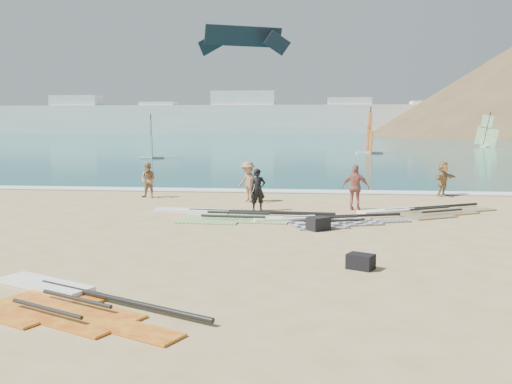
# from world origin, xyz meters

# --- Properties ---
(ground) EXTENTS (300.00, 300.00, 0.00)m
(ground) POSITION_xyz_m (0.00, 0.00, 0.00)
(ground) COLOR tan
(ground) RESTS_ON ground
(sea) EXTENTS (300.00, 240.00, 0.06)m
(sea) POSITION_xyz_m (0.00, 132.00, 0.00)
(sea) COLOR #0C4755
(sea) RESTS_ON ground
(surf_line) EXTENTS (300.00, 1.20, 0.04)m
(surf_line) POSITION_xyz_m (0.00, 12.30, 0.00)
(surf_line) COLOR white
(surf_line) RESTS_ON ground
(far_town) EXTENTS (160.00, 8.00, 12.00)m
(far_town) POSITION_xyz_m (-15.72, 150.00, 4.49)
(far_town) COLOR white
(far_town) RESTS_ON ground
(rig_grey) EXTENTS (5.19, 2.91, 0.20)m
(rig_grey) POSITION_xyz_m (1.44, 4.31, 0.05)
(rig_grey) COLOR #262629
(rig_grey) RESTS_ON ground
(rig_green) EXTENTS (6.44, 2.74, 0.21)m
(rig_green) POSITION_xyz_m (-1.79, 5.11, 0.05)
(rig_green) COLOR #60B81D
(rig_green) RESTS_ON ground
(rig_orange) EXTENTS (5.15, 3.57, 0.20)m
(rig_orange) POSITION_xyz_m (4.97, 6.57, 0.05)
(rig_orange) COLOR #FF6000
(rig_orange) RESTS_ON ground
(rig_red) EXTENTS (4.73, 3.38, 0.20)m
(rig_red) POSITION_xyz_m (-3.14, -4.49, 0.05)
(rig_red) COLOR #B6200D
(rig_red) RESTS_ON ground
(gear_bag_near) EXTENTS (0.77, 0.75, 0.40)m
(gear_bag_near) POSITION_xyz_m (1.42, 2.96, 0.20)
(gear_bag_near) COLOR black
(gear_bag_near) RESTS_ON ground
(gear_bag_far) EXTENTS (0.68, 0.61, 0.34)m
(gear_bag_far) POSITION_xyz_m (2.35, -1.53, 0.17)
(gear_bag_far) COLOR black
(gear_bag_far) RESTS_ON ground
(person_wetsuit) EXTENTS (0.66, 0.55, 1.55)m
(person_wetsuit) POSITION_xyz_m (-0.78, 6.47, 0.77)
(person_wetsuit) COLOR black
(person_wetsuit) RESTS_ON ground
(beachgoer_left) EXTENTS (0.83, 0.70, 1.51)m
(beachgoer_left) POSITION_xyz_m (-5.80, 9.58, 0.75)
(beachgoer_left) COLOR #A3764F
(beachgoer_left) RESTS_ON ground
(beachgoer_mid) EXTENTS (1.20, 1.17, 1.65)m
(beachgoer_mid) POSITION_xyz_m (-1.43, 8.80, 0.83)
(beachgoer_mid) COLOR #966C51
(beachgoer_mid) RESTS_ON ground
(beachgoer_back) EXTENTS (1.04, 0.58, 1.68)m
(beachgoer_back) POSITION_xyz_m (2.77, 7.08, 0.84)
(beachgoer_back) COLOR #A55C51
(beachgoer_back) RESTS_ON ground
(beachgoer_right) EXTENTS (1.29, 1.35, 1.53)m
(beachgoer_right) POSITION_xyz_m (6.83, 11.50, 0.76)
(beachgoer_right) COLOR #9E7A4B
(beachgoer_right) RESTS_ON ground
(windsurfer_left) EXTENTS (2.23, 2.49, 3.93)m
(windsurfer_left) POSITION_xyz_m (-13.24, 35.00, 1.18)
(windsurfer_left) COLOR white
(windsurfer_left) RESTS_ON ground
(windsurfer_centre) EXTENTS (2.72, 3.23, 4.84)m
(windsurfer_centre) POSITION_xyz_m (6.60, 45.28, 1.38)
(windsurfer_centre) COLOR white
(windsurfer_centre) RESTS_ON ground
(windsurfer_right) EXTENTS (2.59, 2.51, 4.64)m
(windsurfer_right) POSITION_xyz_m (23.15, 63.11, 1.33)
(windsurfer_right) COLOR white
(windsurfer_right) RESTS_ON ground
(kitesurf_kite) EXTENTS (8.44, 4.27, 2.81)m
(kitesurf_kite) POSITION_xyz_m (-5.98, 42.41, 11.32)
(kitesurf_kite) COLOR black
(kitesurf_kite) RESTS_ON ground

